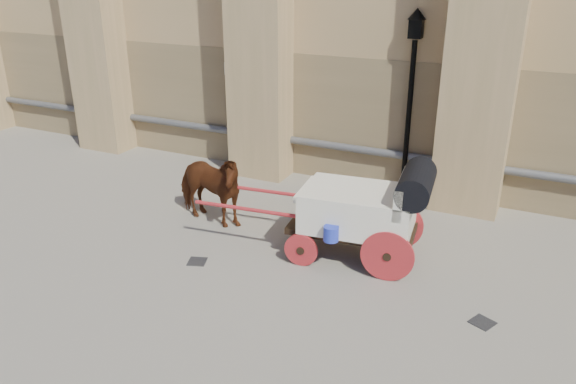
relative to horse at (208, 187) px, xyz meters
The scene contains 6 objects.
ground 1.15m from the horse, 43.53° to the right, with size 90.00×90.00×0.00m, color gray.
horse is the anchor object (origin of this frame).
carriage 3.35m from the horse, ahead, with size 4.32×1.64×1.85m.
street_lamp 4.75m from the horse, 45.29° to the left, with size 0.39×0.39×4.12m.
drain_grate_near 1.81m from the horse, 65.31° to the right, with size 0.32×0.32×0.01m, color black.
drain_grate_far 5.76m from the horse, 11.90° to the right, with size 0.32×0.32×0.01m, color black.
Camera 1 is at (5.36, -8.17, 5.04)m, focal length 35.00 mm.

